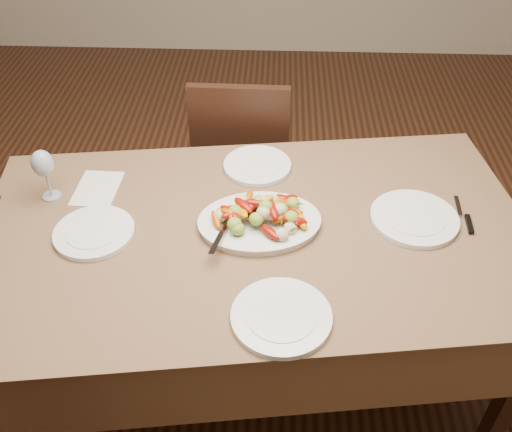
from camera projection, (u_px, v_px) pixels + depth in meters
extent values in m
plane|color=#391F11|center=(242.00, 344.00, 2.47)|extent=(6.00, 6.00, 0.00)
cube|color=brown|center=(256.00, 305.00, 2.14)|extent=(1.96, 1.28, 0.76)
ellipsoid|color=white|center=(259.00, 223.00, 1.90)|extent=(0.44, 0.35, 0.02)
cylinder|color=white|center=(94.00, 233.00, 1.87)|extent=(0.26, 0.26, 0.02)
cylinder|color=white|center=(414.00, 218.00, 1.93)|extent=(0.30, 0.30, 0.02)
cylinder|color=white|center=(257.00, 166.00, 2.16)|extent=(0.26, 0.26, 0.02)
cylinder|color=white|center=(281.00, 317.00, 1.60)|extent=(0.29, 0.29, 0.02)
cube|color=silver|center=(97.00, 188.00, 2.07)|extent=(0.16, 0.21, 0.00)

